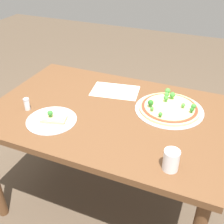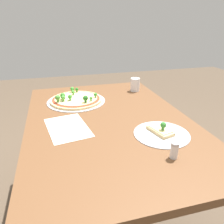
{
  "view_description": "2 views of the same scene",
  "coord_description": "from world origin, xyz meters",
  "px_view_note": "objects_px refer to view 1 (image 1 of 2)",
  "views": [
    {
      "loc": [
        0.54,
        -1.23,
        1.61
      ],
      "look_at": [
        0.04,
        -0.03,
        0.77
      ],
      "focal_mm": 45.0,
      "sensor_mm": 36.0,
      "label": 1
    },
    {
      "loc": [
        -1.08,
        0.27,
        1.28
      ],
      "look_at": [
        0.04,
        -0.03,
        0.77
      ],
      "focal_mm": 35.0,
      "sensor_mm": 36.0,
      "label": 2
    }
  ],
  "objects_px": {
    "drinking_cup": "(171,160)",
    "condiment_shaker": "(27,104)",
    "pizza_tray_slice": "(52,119)",
    "dining_table": "(108,123)",
    "pizza_tray_whole": "(169,108)"
  },
  "relations": [
    {
      "from": "drinking_cup",
      "to": "pizza_tray_whole",
      "type": "bearing_deg",
      "value": 103.5
    },
    {
      "from": "drinking_cup",
      "to": "condiment_shaker",
      "type": "relative_size",
      "value": 1.39
    },
    {
      "from": "dining_table",
      "to": "drinking_cup",
      "type": "relative_size",
      "value": 13.46
    },
    {
      "from": "dining_table",
      "to": "pizza_tray_whole",
      "type": "height_order",
      "value": "pizza_tray_whole"
    },
    {
      "from": "condiment_shaker",
      "to": "dining_table",
      "type": "bearing_deg",
      "value": 21.08
    },
    {
      "from": "condiment_shaker",
      "to": "pizza_tray_whole",
      "type": "bearing_deg",
      "value": 22.53
    },
    {
      "from": "condiment_shaker",
      "to": "pizza_tray_slice",
      "type": "bearing_deg",
      "value": -12.33
    },
    {
      "from": "dining_table",
      "to": "pizza_tray_whole",
      "type": "relative_size",
      "value": 3.41
    },
    {
      "from": "pizza_tray_slice",
      "to": "drinking_cup",
      "type": "height_order",
      "value": "drinking_cup"
    },
    {
      "from": "drinking_cup",
      "to": "condiment_shaker",
      "type": "distance_m",
      "value": 0.88
    },
    {
      "from": "pizza_tray_whole",
      "to": "pizza_tray_slice",
      "type": "relative_size",
      "value": 1.43
    },
    {
      "from": "dining_table",
      "to": "drinking_cup",
      "type": "bearing_deg",
      "value": -36.49
    },
    {
      "from": "dining_table",
      "to": "pizza_tray_slice",
      "type": "distance_m",
      "value": 0.33
    },
    {
      "from": "dining_table",
      "to": "pizza_tray_slice",
      "type": "bearing_deg",
      "value": -138.54
    },
    {
      "from": "pizza_tray_whole",
      "to": "pizza_tray_slice",
      "type": "xyz_separation_m",
      "value": [
        -0.56,
        -0.35,
        -0.01
      ]
    }
  ]
}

